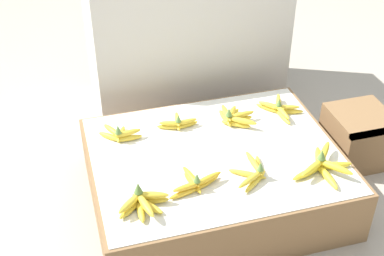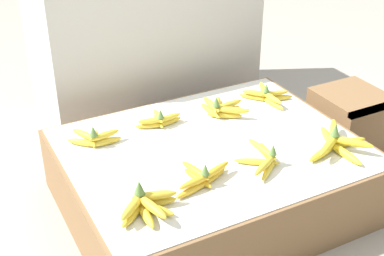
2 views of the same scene
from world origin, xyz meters
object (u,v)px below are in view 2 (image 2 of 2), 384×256
banana_bunch_front_left (146,205)px  banana_bunch_middle_left (94,138)px  banana_bunch_front_midright (265,159)px  banana_bunch_middle_midright (221,108)px  banana_bunch_middle_midleft (160,120)px  banana_bunch_front_midleft (202,177)px  banana_bunch_middle_right (267,95)px  banana_bunch_front_right (336,143)px  wooden_crate (350,120)px

banana_bunch_front_left → banana_bunch_middle_left: (-0.01, 0.46, -0.00)m
banana_bunch_front_midright → banana_bunch_middle_left: 0.62m
banana_bunch_middle_midright → banana_bunch_middle_midleft: bearing=173.0°
banana_bunch_front_midleft → banana_bunch_front_midright: bearing=-0.1°
banana_bunch_middle_right → banana_bunch_middle_left: bearing=-179.8°
banana_bunch_front_right → banana_bunch_middle_midleft: size_ratio=1.46×
banana_bunch_front_midright → banana_bunch_middle_midleft: banana_bunch_front_midright is taller
wooden_crate → banana_bunch_middle_right: bearing=161.9°
wooden_crate → banana_bunch_middle_midleft: (-0.87, 0.14, 0.16)m
banana_bunch_front_midright → banana_bunch_middle_midleft: size_ratio=1.14×
banana_bunch_middle_right → banana_bunch_middle_midright: bearing=-175.5°
banana_bunch_front_right → banana_bunch_middle_left: 0.88m
banana_bunch_front_midleft → banana_bunch_middle_midright: size_ratio=1.18×
banana_bunch_front_left → banana_bunch_middle_right: 0.89m
banana_bunch_middle_left → banana_bunch_front_left: bearing=-88.9°
banana_bunch_middle_midleft → banana_bunch_front_left: bearing=-118.9°
wooden_crate → banana_bunch_middle_right: banana_bunch_middle_right is taller
wooden_crate → banana_bunch_middle_left: bearing=174.0°
banana_bunch_front_right → banana_bunch_middle_midleft: bearing=137.2°
banana_bunch_front_left → banana_bunch_middle_midright: bearing=40.4°
banana_bunch_middle_midright → banana_bunch_middle_left: bearing=178.2°
banana_bunch_front_midright → banana_bunch_middle_midright: bearing=82.5°
wooden_crate → banana_bunch_front_midleft: (-0.91, -0.28, 0.16)m
banana_bunch_front_left → banana_bunch_middle_right: bearing=31.4°
banana_bunch_front_midleft → banana_bunch_middle_left: (-0.23, 0.40, 0.00)m
banana_bunch_front_midleft → wooden_crate: bearing=17.2°
wooden_crate → banana_bunch_middle_midleft: size_ratio=1.50×
banana_bunch_front_left → banana_bunch_middle_midleft: bearing=61.1°
banana_bunch_front_midright → banana_bunch_middle_midleft: (-0.21, 0.42, 0.00)m
wooden_crate → banana_bunch_front_midright: 0.74m
banana_bunch_front_right → banana_bunch_middle_left: banana_bunch_front_right is taller
banana_bunch_front_right → banana_bunch_middle_left: bearing=150.0°
wooden_crate → banana_bunch_front_midleft: bearing=-162.8°
wooden_crate → banana_bunch_front_midright: size_ratio=1.32×
banana_bunch_front_midright → banana_bunch_middle_right: banana_bunch_front_midright is taller
wooden_crate → banana_bunch_front_right: size_ratio=1.02×
banana_bunch_front_midleft → banana_bunch_middle_midright: 0.49m
banana_bunch_front_midright → banana_bunch_middle_left: banana_bunch_middle_left is taller
banana_bunch_front_right → banana_bunch_middle_left: size_ratio=1.49×
wooden_crate → banana_bunch_middle_left: banana_bunch_middle_left is taller
banana_bunch_middle_right → banana_bunch_middle_midleft: bearing=178.5°
banana_bunch_front_midleft → banana_bunch_middle_midright: banana_bunch_middle_midright is taller
banana_bunch_front_left → banana_bunch_middle_right: (0.76, 0.46, -0.01)m
banana_bunch_front_midright → banana_bunch_middle_right: 0.50m
banana_bunch_front_right → banana_bunch_middle_midright: bearing=118.9°
banana_bunch_front_right → banana_bunch_middle_right: (0.00, 0.44, -0.00)m
banana_bunch_middle_midleft → banana_bunch_front_right: bearing=-42.8°
banana_bunch_front_midleft → banana_bunch_middle_left: banana_bunch_middle_left is taller
banana_bunch_middle_left → banana_bunch_middle_right: size_ratio=0.84×
banana_bunch_middle_midleft → banana_bunch_middle_midright: banana_bunch_middle_midright is taller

